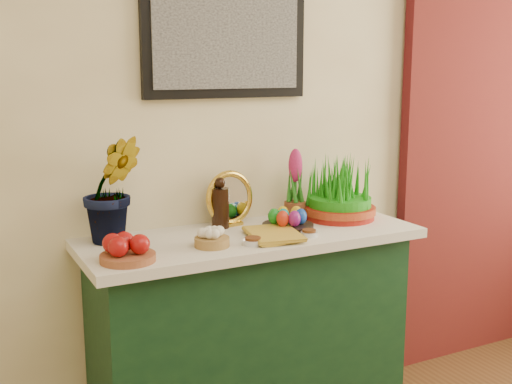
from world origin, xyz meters
TOP-DOWN VIEW (x-y plane):
  - sideboard at (-0.15, 2.00)m, footprint 1.30×0.45m
  - tablecloth at (-0.15, 2.00)m, footprint 1.40×0.55m
  - hyacinth_green at (-0.68, 2.13)m, footprint 0.29×0.25m
  - apple_bowl at (-0.71, 1.85)m, footprint 0.20×0.20m
  - garlic_basket at (-0.37, 1.89)m, footprint 0.15×0.15m
  - vinegar_cruet at (-0.22, 2.14)m, footprint 0.07×0.07m
  - mirror at (-0.17, 2.16)m, footprint 0.24×0.10m
  - book at (-0.20, 1.91)m, footprint 0.22×0.29m
  - spice_dish_left at (-0.22, 1.84)m, footprint 0.08×0.08m
  - spice_dish_right at (0.04, 1.85)m, footprint 0.07×0.07m
  - egg_plate at (0.02, 1.99)m, footprint 0.25×0.25m
  - hyacinth_pink at (0.14, 2.13)m, footprint 0.10×0.10m
  - wheatgrass_sabzeh at (0.32, 2.05)m, footprint 0.32×0.32m

SIDE VIEW (x-z plane):
  - sideboard at x=-0.15m, z-range 0.00..0.85m
  - tablecloth at x=-0.15m, z-range 0.85..0.89m
  - spice_dish_right at x=0.04m, z-range 0.89..0.92m
  - spice_dish_left at x=-0.22m, z-range 0.89..0.92m
  - book at x=-0.20m, z-range 0.89..0.93m
  - garlic_basket at x=-0.37m, z-range 0.88..0.96m
  - egg_plate at x=0.02m, z-range 0.88..0.97m
  - apple_bowl at x=-0.71m, z-range 0.88..0.98m
  - vinegar_cruet at x=-0.22m, z-range 0.88..1.09m
  - mirror at x=-0.17m, z-range 0.89..1.12m
  - wheatgrass_sabzeh at x=0.32m, z-range 0.87..1.14m
  - hyacinth_pink at x=0.14m, z-range 0.87..1.19m
  - hyacinth_green at x=-0.68m, z-range 0.89..1.44m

